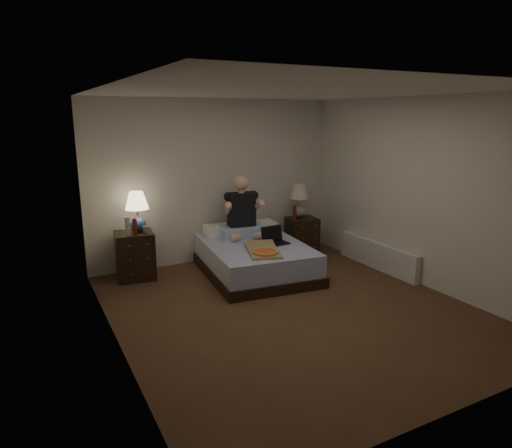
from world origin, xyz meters
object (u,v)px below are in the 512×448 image
nightstand_left (135,256)px  beer_bottle_right (295,213)px  beer_bottle_left (135,227)px  laptop (276,236)px  lamp_right (299,201)px  radiator (377,255)px  nightstand_right (302,235)px  water_bottle (127,226)px  pizza_box (265,253)px  lamp_left (137,212)px  person (242,207)px  bed (255,259)px  soda_can (145,229)px

nightstand_left → beer_bottle_right: bearing=4.3°
beer_bottle_left → laptop: size_ratio=0.68×
nightstand_left → lamp_right: 2.78m
beer_bottle_right → radiator: 1.46m
nightstand_right → laptop: laptop is taller
nightstand_right → water_bottle: water_bottle is taller
beer_bottle_left → pizza_box: size_ratio=0.30×
lamp_left → person: bearing=-7.6°
bed → pizza_box: size_ratio=2.36×
nightstand_left → water_bottle: 0.48m
bed → water_bottle: 1.84m
beer_bottle_left → radiator: beer_bottle_left is taller
person → radiator: bearing=-23.3°
lamp_right → radiator: bearing=-65.0°
bed → soda_can: size_ratio=17.93×
laptop → radiator: bearing=-22.6°
lamp_right → soda_can: (-2.59, -0.11, -0.16)m
nightstand_right → radiator: bearing=-58.1°
lamp_right → laptop: bearing=-138.9°
nightstand_right → beer_bottle_right: bearing=-156.1°
beer_bottle_left → nightstand_right: bearing=1.8°
pizza_box → radiator: bearing=16.4°
nightstand_right → person: (-1.15, -0.10, 0.61)m
lamp_left → beer_bottle_left: (-0.09, -0.18, -0.17)m
lamp_left → soda_can: size_ratio=5.60×
nightstand_right → soda_can: size_ratio=6.00×
nightstand_left → soda_can: soda_can is taller
lamp_right → beer_bottle_right: bearing=-140.9°
person → nightstand_right: bearing=14.2°
lamp_right → pizza_box: 1.79m
bed → lamp_left: 1.79m
laptop → pizza_box: 0.59m
beer_bottle_right → pizza_box: (-1.11, -1.04, -0.23)m
lamp_left → beer_bottle_left: size_ratio=2.43×
lamp_left → person: 1.53m
nightstand_left → lamp_left: 0.62m
soda_can → pizza_box: bearing=-39.2°
nightstand_right → beer_bottle_right: 0.46m
lamp_right → water_bottle: lamp_right is taller
bed → laptop: size_ratio=5.27×
bed → water_bottle: size_ratio=7.17×
lamp_right → pizza_box: bearing=-137.3°
nightstand_right → laptop: size_ratio=1.77×
nightstand_right → laptop: 1.16m
beer_bottle_left → water_bottle: bearing=152.4°
nightstand_right → beer_bottle_left: (-2.76, -0.09, 0.48)m
soda_can → beer_bottle_right: bearing=-0.6°
laptop → person: bearing=110.2°
beer_bottle_left → beer_bottle_right: 2.57m
nightstand_left → pizza_box: bearing=-32.0°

